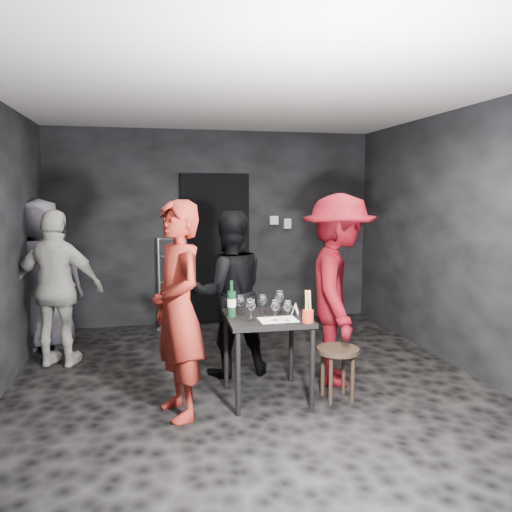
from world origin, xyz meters
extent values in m
cube|color=black|center=(0.00, 0.00, 0.00)|extent=(4.50, 5.00, 0.02)
cube|color=silver|center=(0.00, 0.00, 2.70)|extent=(4.50, 5.00, 0.02)
cube|color=black|center=(0.00, 2.50, 1.35)|extent=(4.50, 0.04, 2.70)
cube|color=black|center=(0.00, -2.50, 1.35)|extent=(4.50, 0.04, 2.70)
cube|color=black|center=(2.25, 0.00, 1.35)|extent=(0.04, 5.00, 2.70)
cube|color=black|center=(0.00, 2.44, 1.05)|extent=(0.95, 0.10, 2.10)
cube|color=#B7B7B2|center=(0.85, 2.45, 1.45)|extent=(0.12, 0.06, 0.12)
cube|color=#B7B7B2|center=(1.05, 2.45, 1.40)|extent=(0.10, 0.06, 0.14)
cylinder|color=#B2B2B7|center=(-0.79, 2.32, 0.62)|extent=(0.03, 0.03, 1.24)
cylinder|color=#B2B2B7|center=(-0.42, 2.32, 0.62)|extent=(0.03, 0.03, 1.24)
cube|color=#B2B2B7|center=(-0.60, 2.19, 0.01)|extent=(0.41, 0.23, 0.03)
cylinder|color=black|center=(-0.79, 2.35, 0.08)|extent=(0.04, 0.16, 0.16)
cylinder|color=black|center=(-0.42, 2.35, 0.08)|extent=(0.04, 0.16, 0.16)
cube|color=black|center=(0.10, -0.29, 0.73)|extent=(0.72, 0.72, 0.04)
cylinder|color=black|center=(-0.22, -0.61, 0.35)|extent=(0.04, 0.04, 0.71)
cylinder|color=black|center=(0.42, -0.61, 0.35)|extent=(0.04, 0.04, 0.71)
cylinder|color=black|center=(-0.22, 0.03, 0.35)|extent=(0.04, 0.04, 0.71)
cylinder|color=black|center=(0.42, 0.03, 0.35)|extent=(0.04, 0.04, 0.71)
cylinder|color=#322015|center=(0.70, -0.46, 0.45)|extent=(0.37, 0.37, 0.04)
cylinder|color=#322015|center=(0.81, -0.36, 0.21)|extent=(0.04, 0.04, 0.41)
cylinder|color=#322015|center=(0.60, -0.36, 0.21)|extent=(0.04, 0.04, 0.41)
cylinder|color=#322015|center=(0.60, -0.56, 0.21)|extent=(0.04, 0.04, 0.41)
cylinder|color=#322015|center=(0.81, -0.56, 0.21)|extent=(0.04, 0.04, 0.41)
imported|color=maroon|center=(-0.69, -0.49, 1.05)|extent=(0.71, 0.88, 2.11)
imported|color=black|center=(-0.13, 0.39, 0.92)|extent=(0.93, 0.56, 1.84)
imported|color=#51060D|center=(0.86, -0.05, 1.12)|extent=(1.08, 1.58, 2.23)
imported|color=beige|center=(-1.86, 1.01, 0.93)|extent=(1.20, 0.83, 1.86)
imported|color=slate|center=(-2.13, 1.67, 1.04)|extent=(1.07, 0.66, 2.08)
cube|color=white|center=(0.16, -0.45, 0.75)|extent=(0.33, 0.22, 0.00)
cylinder|color=black|center=(-0.21, -0.24, 0.86)|extent=(0.08, 0.08, 0.23)
cylinder|color=black|center=(-0.21, -0.24, 1.03)|extent=(0.03, 0.03, 0.09)
cylinder|color=white|center=(-0.21, -0.24, 0.87)|extent=(0.08, 0.08, 0.07)
cylinder|color=#B12A18|center=(0.38, -0.58, 0.80)|extent=(0.09, 0.09, 0.10)
camera|label=1|loc=(-0.90, -4.48, 1.82)|focal=35.00mm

